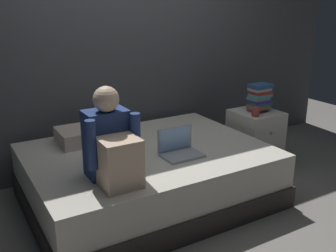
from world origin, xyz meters
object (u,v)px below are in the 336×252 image
Objects in this scene: laptop at (179,148)px; book_stack at (260,97)px; mug at (256,112)px; pillow at (90,134)px; person_sitting at (112,146)px; bed at (148,175)px; nightstand at (255,139)px.

book_stack is (1.15, 0.31, 0.22)m from laptop.
book_stack reaches higher than mug.
mug reaches higher than pillow.
book_stack is (1.66, -0.37, 0.21)m from pillow.
laptop is (0.64, 0.14, -0.20)m from person_sitting.
bed is 0.64m from pillow.
person_sitting is 2.30× the size of book_stack.
bed is 7.03× the size of book_stack.
nightstand is 1.20m from laptop.
pillow is 6.22× the size of mug.
book_stack is (1.79, 0.46, 0.03)m from person_sitting.
laptop is at bearing 12.42° from person_sitting.
person_sitting reaches higher than pillow.
person_sitting reaches higher than nightstand.
laptop is at bearing -164.67° from book_stack.
mug is at bearing -137.31° from nightstand.
mug is (1.51, -0.48, 0.11)m from pillow.
person_sitting reaches higher than laptop.
nightstand is at bearing 3.81° from bed.
bed is 0.41m from laptop.
nightstand is 1.06× the size of pillow.
bed is at bearing 38.72° from person_sitting.
person_sitting is 0.86m from pillow.
pillow is at bearing 167.30° from book_stack.
mug is at bearing -142.70° from book_stack.
mug reaches higher than nightstand.
book_stack is 3.16× the size of mug.
pillow is (-1.64, 0.36, 0.24)m from nightstand.
laptop is at bearing -55.08° from bed.
book_stack is (1.31, 0.08, 0.51)m from bed.
bed is 1.30m from nightstand.
book_stack is at bearing 3.33° from bed.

